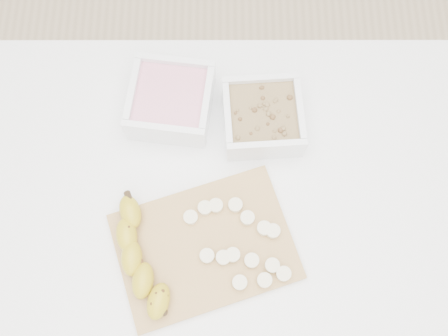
{
  "coord_description": "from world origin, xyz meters",
  "views": [
    {
      "loc": [
        -0.0,
        -0.27,
        1.71
      ],
      "look_at": [
        0.0,
        0.03,
        0.81
      ],
      "focal_mm": 40.0,
      "sensor_mm": 36.0,
      "label": 1
    }
  ],
  "objects_px": {
    "table": "(224,203)",
    "bowl_granola": "(263,117)",
    "banana": "(141,260)",
    "bowl_yogurt": "(171,101)",
    "cutting_board": "(205,246)"
  },
  "relations": [
    {
      "from": "table",
      "to": "bowl_granola",
      "type": "relative_size",
      "value": 6.04
    },
    {
      "from": "bowl_granola",
      "to": "banana",
      "type": "relative_size",
      "value": 0.72
    },
    {
      "from": "bowl_granola",
      "to": "banana",
      "type": "bearing_deg",
      "value": -129.1
    },
    {
      "from": "bowl_yogurt",
      "to": "banana",
      "type": "relative_size",
      "value": 0.79
    },
    {
      "from": "bowl_granola",
      "to": "cutting_board",
      "type": "xyz_separation_m",
      "value": [
        -0.12,
        -0.26,
        -0.03
      ]
    },
    {
      "from": "bowl_yogurt",
      "to": "banana",
      "type": "bearing_deg",
      "value": -98.06
    },
    {
      "from": "bowl_yogurt",
      "to": "cutting_board",
      "type": "height_order",
      "value": "bowl_yogurt"
    },
    {
      "from": "cutting_board",
      "to": "table",
      "type": "bearing_deg",
      "value": 71.64
    },
    {
      "from": "table",
      "to": "bowl_yogurt",
      "type": "relative_size",
      "value": 5.47
    },
    {
      "from": "table",
      "to": "bowl_granola",
      "type": "xyz_separation_m",
      "value": [
        0.08,
        0.15,
        0.13
      ]
    },
    {
      "from": "bowl_yogurt",
      "to": "cutting_board",
      "type": "distance_m",
      "value": 0.3
    },
    {
      "from": "bowl_granola",
      "to": "cutting_board",
      "type": "relative_size",
      "value": 0.5
    },
    {
      "from": "cutting_board",
      "to": "banana",
      "type": "height_order",
      "value": "banana"
    },
    {
      "from": "bowl_yogurt",
      "to": "bowl_granola",
      "type": "distance_m",
      "value": 0.19
    },
    {
      "from": "bowl_yogurt",
      "to": "cutting_board",
      "type": "bearing_deg",
      "value": -76.32
    }
  ]
}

